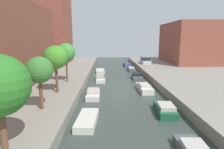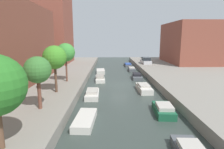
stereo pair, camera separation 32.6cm
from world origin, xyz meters
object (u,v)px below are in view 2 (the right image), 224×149
object	(u,v)px
parked_car	(146,61)
moored_boat_right_3	(137,77)
moored_boat_left_2	(92,94)
moored_boat_left_3	(100,78)
apartment_tower_far	(47,11)
moored_boat_left_1	(85,120)
street_tree_2	(55,58)
moored_boat_right_4	(132,69)
moored_boat_right_2	(144,88)
low_block_right	(189,43)
street_tree_3	(66,53)
moored_boat_left_4	(101,71)
moored_boat_right_5	(128,65)
moored_boat_right_1	(164,110)
street_tree_1	(38,70)

from	to	relation	value
parked_car	moored_boat_right_3	world-z (taller)	parked_car
moored_boat_left_2	moored_boat_left_3	distance (m)	8.48
apartment_tower_far	moored_boat_left_2	bearing A→B (deg)	-62.97
moored_boat_left_3	moored_boat_left_1	bearing A→B (deg)	-91.93
street_tree_2	moored_boat_right_4	xyz separation A→B (m)	(10.64, 19.07, -4.41)
parked_car	moored_boat_right_2	size ratio (longest dim) A/B	1.08
low_block_right	moored_boat_left_3	size ratio (longest dim) A/B	3.77
street_tree_3	moored_boat_left_4	bearing A→B (deg)	70.55
moored_boat_left_2	moored_boat_right_3	size ratio (longest dim) A/B	0.98
parked_car	moored_boat_left_4	distance (m)	12.39
moored_boat_right_3	moored_boat_right_5	size ratio (longest dim) A/B	0.93
street_tree_2	moored_boat_right_5	xyz separation A→B (m)	(10.54, 26.05, -4.44)
moored_boat_left_4	moored_boat_right_5	distance (m)	11.22
street_tree_2	street_tree_3	distance (m)	5.20
moored_boat_left_1	moored_boat_left_2	bearing A→B (deg)	90.10
street_tree_2	moored_boat_left_3	world-z (taller)	street_tree_2
apartment_tower_far	moored_boat_right_5	size ratio (longest dim) A/B	5.75
moored_boat_right_5	moored_boat_right_3	bearing A→B (deg)	-89.83
moored_boat_left_4	moored_boat_right_4	world-z (taller)	moored_boat_right_4
street_tree_3	street_tree_2	bearing A→B (deg)	-90.00
moored_boat_left_2	moored_boat_left_3	xyz separation A→B (m)	(0.53, 8.46, 0.01)
low_block_right	moored_boat_right_5	xyz separation A→B (m)	(-14.77, 0.62, -5.43)
moored_boat_left_3	apartment_tower_far	bearing A→B (deg)	129.13
moored_boat_left_4	street_tree_3	bearing A→B (deg)	-109.45
moored_boat_right_5	moored_boat_right_1	bearing A→B (deg)	-89.71
low_block_right	street_tree_3	distance (m)	32.41
street_tree_2	moored_boat_right_4	distance (m)	22.28
apartment_tower_far	street_tree_3	world-z (taller)	apartment_tower_far
moored_boat_right_2	moored_boat_right_4	world-z (taller)	moored_boat_right_2
moored_boat_left_1	moored_boat_left_3	world-z (taller)	moored_boat_left_3
parked_car	moored_boat_right_2	world-z (taller)	parked_car
apartment_tower_far	low_block_right	distance (m)	34.81
apartment_tower_far	parked_car	world-z (taller)	apartment_tower_far
moored_boat_left_1	moored_boat_left_3	xyz separation A→B (m)	(0.52, 15.44, 0.09)
parked_car	moored_boat_right_1	xyz separation A→B (m)	(-3.79, -27.35, -1.20)
apartment_tower_far	parked_car	size ratio (longest dim) A/B	5.37
street_tree_3	parked_car	bearing A→B (deg)	51.65
apartment_tower_far	moored_boat_right_4	bearing A→B (deg)	-19.28
street_tree_1	moored_boat_left_4	xyz separation A→B (m)	(4.11, 21.72, -3.91)
street_tree_2	moored_boat_left_4	bearing A→B (deg)	76.28
street_tree_3	parked_car	distance (m)	23.58
street_tree_2	parked_car	size ratio (longest dim) A/B	1.11
moored_boat_left_2	moored_boat_right_4	bearing A→B (deg)	68.76
moored_boat_left_1	moored_boat_right_1	distance (m)	7.12
moored_boat_right_4	moored_boat_right_5	bearing A→B (deg)	90.86
moored_boat_left_1	moored_boat_right_3	size ratio (longest dim) A/B	0.99
moored_boat_right_1	moored_boat_right_2	world-z (taller)	moored_boat_right_1
apartment_tower_far	moored_boat_left_4	size ratio (longest dim) A/B	6.50
moored_boat_right_3	moored_boat_right_4	size ratio (longest dim) A/B	1.26
apartment_tower_far	moored_boat_right_3	xyz separation A→B (m)	(19.28, -14.52, -12.81)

